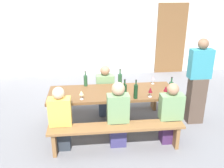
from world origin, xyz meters
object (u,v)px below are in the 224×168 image
at_px(seated_guest_near_0, 61,120).
at_px(seated_guest_near_1, 118,116).
at_px(wine_bottle_1, 120,80).
at_px(wine_glass_4, 119,91).
at_px(wine_bottle_0, 125,90).
at_px(bench_far, 109,95).
at_px(wine_bottle_3, 86,80).
at_px(wine_glass_3, 166,89).
at_px(wooden_door, 171,39).
at_px(tasting_table, 112,95).
at_px(wine_glass_0, 150,90).
at_px(seated_guest_near_2, 171,115).
at_px(standing_host, 198,84).
at_px(wine_bottle_4, 136,91).
at_px(wine_bottle_2, 171,88).
at_px(wine_glass_1, 153,78).
at_px(seated_guest_far_0, 105,92).
at_px(bench_near, 117,131).
at_px(wine_glass_2, 81,93).

distance_m(seated_guest_near_0, seated_guest_near_1, 0.94).
height_order(wine_bottle_1, wine_glass_4, wine_bottle_1).
height_order(wine_bottle_0, seated_guest_near_1, seated_guest_near_1).
bearing_deg(wine_bottle_0, bench_far, 101.78).
height_order(bench_far, wine_bottle_3, wine_bottle_3).
bearing_deg(wine_glass_3, wine_bottle_1, 142.98).
bearing_deg(wine_bottle_0, wooden_door, 60.03).
bearing_deg(tasting_table, wine_glass_0, -24.96).
relative_size(wine_bottle_0, wine_bottle_1, 0.91).
relative_size(seated_guest_near_2, standing_host, 0.65).
relative_size(wine_glass_0, seated_guest_near_1, 0.16).
bearing_deg(wine_glass_3, standing_host, 25.68).
xyz_separation_m(wine_bottle_1, wine_bottle_4, (0.19, -0.58, 0.00)).
distance_m(wine_glass_4, seated_guest_near_0, 1.11).
bearing_deg(wooden_door, seated_guest_near_0, -129.46).
bearing_deg(tasting_table, wine_bottle_2, -12.64).
height_order(wine_glass_3, wine_glass_4, wine_glass_3).
height_order(seated_guest_near_0, seated_guest_near_1, seated_guest_near_1).
bearing_deg(wine_glass_3, wine_bottle_0, 174.93).
height_order(wine_bottle_2, wine_glass_1, wine_bottle_2).
relative_size(wine_bottle_1, standing_host, 0.21).
bearing_deg(standing_host, wooden_door, -98.89).
distance_m(wine_bottle_4, wine_glass_1, 0.78).
bearing_deg(seated_guest_near_0, wine_glass_1, -63.91).
bearing_deg(bench_far, seated_guest_near_1, -88.13).
bearing_deg(wine_glass_3, wine_bottle_4, -176.74).
bearing_deg(wooden_door, seated_guest_far_0, -130.64).
relative_size(wooden_door, bench_far, 0.95).
xyz_separation_m(wine_bottle_0, wine_bottle_4, (0.18, -0.09, 0.01)).
bearing_deg(seated_guest_near_1, wine_glass_3, -73.68).
bearing_deg(seated_guest_near_0, wine_bottle_3, -25.39).
bearing_deg(bench_near, wine_bottle_0, 67.39).
bearing_deg(standing_host, wine_glass_0, 19.43).
height_order(wooden_door, wine_glass_0, wooden_door).
distance_m(wine_glass_0, seated_guest_near_1, 0.72).
xyz_separation_m(wine_glass_4, seated_guest_far_0, (-0.19, 0.73, -0.33)).
bearing_deg(bench_near, wine_bottle_3, 114.59).
bearing_deg(standing_host, seated_guest_near_0, 13.53).
bearing_deg(wooden_door, bench_near, -119.12).
height_order(bench_near, wine_glass_4, wine_glass_4).
bearing_deg(wine_bottle_4, wine_bottle_1, 108.33).
xyz_separation_m(wine_bottle_0, seated_guest_far_0, (-0.28, 0.78, -0.36)).
relative_size(wooden_door, wine_bottle_4, 6.20).
xyz_separation_m(wine_bottle_2, wine_glass_2, (-1.57, -0.05, -0.00)).
distance_m(wooden_door, tasting_table, 3.81).
relative_size(wine_glass_3, wine_glass_4, 1.39).
bearing_deg(wine_glass_4, wine_glass_2, -172.14).
bearing_deg(seated_guest_near_1, tasting_table, 4.25).
distance_m(bench_near, wine_glass_0, 0.91).
bearing_deg(standing_host, bench_far, -20.99).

